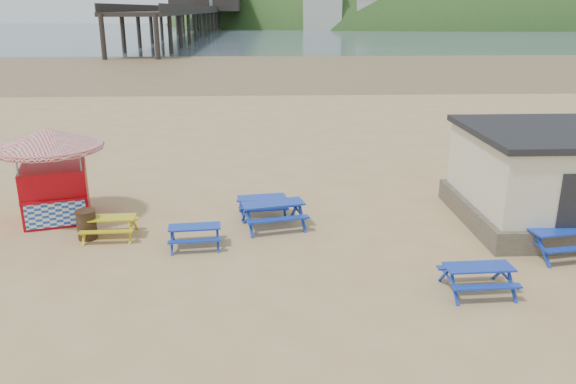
{
  "coord_description": "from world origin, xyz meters",
  "views": [
    {
      "loc": [
        0.21,
        -16.12,
        6.77
      ],
      "look_at": [
        1.01,
        1.5,
        1.0
      ],
      "focal_mm": 35.0,
      "sensor_mm": 36.0,
      "label": 1
    }
  ],
  "objects_px": {
    "picnic_table_blue_a": "(273,215)",
    "litter_bin": "(87,224)",
    "picnic_table_yellow": "(110,227)",
    "picnic_table_blue_b": "(262,206)",
    "ice_cream_kiosk": "(52,163)"
  },
  "relations": [
    {
      "from": "picnic_table_blue_a",
      "to": "picnic_table_blue_b",
      "type": "relative_size",
      "value": 1.27
    },
    {
      "from": "picnic_table_blue_a",
      "to": "picnic_table_yellow",
      "type": "xyz_separation_m",
      "value": [
        -5.07,
        -0.66,
        -0.08
      ]
    },
    {
      "from": "picnic_table_blue_a",
      "to": "picnic_table_yellow",
      "type": "distance_m",
      "value": 5.12
    },
    {
      "from": "picnic_table_blue_b",
      "to": "picnic_table_blue_a",
      "type": "bearing_deg",
      "value": -79.51
    },
    {
      "from": "picnic_table_yellow",
      "to": "picnic_table_blue_a",
      "type": "bearing_deg",
      "value": 5.21
    },
    {
      "from": "picnic_table_blue_b",
      "to": "litter_bin",
      "type": "distance_m",
      "value": 5.68
    },
    {
      "from": "picnic_table_blue_a",
      "to": "litter_bin",
      "type": "distance_m",
      "value": 5.8
    },
    {
      "from": "picnic_table_blue_b",
      "to": "ice_cream_kiosk",
      "type": "relative_size",
      "value": 0.42
    },
    {
      "from": "picnic_table_blue_b",
      "to": "picnic_table_yellow",
      "type": "relative_size",
      "value": 1.1
    },
    {
      "from": "picnic_table_yellow",
      "to": "ice_cream_kiosk",
      "type": "xyz_separation_m",
      "value": [
        -2.17,
        1.74,
        1.63
      ]
    },
    {
      "from": "picnic_table_yellow",
      "to": "ice_cream_kiosk",
      "type": "relative_size",
      "value": 0.38
    },
    {
      "from": "picnic_table_blue_a",
      "to": "litter_bin",
      "type": "xyz_separation_m",
      "value": [
        -5.75,
        -0.73,
        0.05
      ]
    },
    {
      "from": "picnic_table_blue_b",
      "to": "ice_cream_kiosk",
      "type": "xyz_separation_m",
      "value": [
        -6.89,
        0.03,
        1.62
      ]
    },
    {
      "from": "picnic_table_yellow",
      "to": "ice_cream_kiosk",
      "type": "bearing_deg",
      "value": 139.13
    },
    {
      "from": "picnic_table_blue_a",
      "to": "picnic_table_blue_b",
      "type": "bearing_deg",
      "value": 95.37
    }
  ]
}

